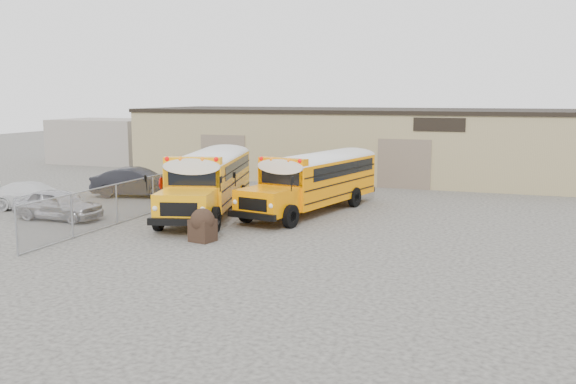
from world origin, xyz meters
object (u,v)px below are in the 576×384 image
(school_bus_right, at_px, (367,166))
(car_dark, at_px, (137,182))
(school_bus_left, at_px, (232,163))
(car_silver, at_px, (58,204))
(car_white, at_px, (35,195))
(tarp_bundle, at_px, (202,225))

(school_bus_right, bearing_deg, car_dark, -157.43)
(school_bus_left, bearing_deg, car_dark, -145.38)
(car_silver, bearing_deg, school_bus_right, -44.29)
(car_silver, distance_m, car_white, 3.60)
(car_white, bearing_deg, school_bus_right, -76.56)
(tarp_bundle, bearing_deg, school_bus_right, 75.88)
(tarp_bundle, height_order, car_dark, car_dark)
(car_white, bearing_deg, tarp_bundle, -128.76)
(school_bus_right, relative_size, tarp_bundle, 7.78)
(car_white, bearing_deg, car_dark, -49.43)
(tarp_bundle, xyz_separation_m, car_silver, (-8.20, 1.71, 0.04))
(car_white, bearing_deg, car_silver, -143.59)
(car_silver, height_order, car_white, car_silver)
(school_bus_left, height_order, tarp_bundle, school_bus_left)
(school_bus_right, xyz_separation_m, car_silver, (-11.61, -11.87, -0.96))
(school_bus_right, height_order, car_silver, school_bus_right)
(car_silver, relative_size, car_dark, 0.85)
(school_bus_right, height_order, car_white, school_bus_right)
(school_bus_left, xyz_separation_m, car_dark, (-4.41, -3.05, -0.94))
(school_bus_right, bearing_deg, car_silver, -134.38)
(school_bus_right, distance_m, car_silver, 16.63)
(tarp_bundle, xyz_separation_m, car_dark, (-8.50, 8.62, 0.14))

